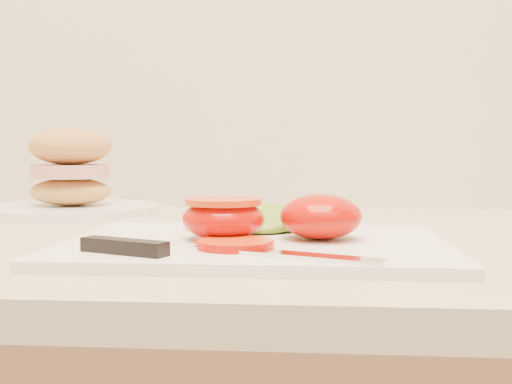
{
  "coord_description": "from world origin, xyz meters",
  "views": [
    {
      "loc": [
        -0.31,
        0.96,
        1.03
      ],
      "look_at": [
        -0.37,
        1.57,
        0.99
      ],
      "focal_mm": 45.0,
      "sensor_mm": 36.0,
      "label": 1
    }
  ],
  "objects": [
    {
      "name": "sandwich_plate",
      "position": [
        -0.67,
        1.87,
        0.98
      ],
      "size": [
        0.26,
        0.26,
        0.13
      ],
      "rotation": [
        0.0,
        0.0,
        -0.31
      ],
      "color": "white",
      "rests_on": "counter"
    },
    {
      "name": "tomato_half_dome",
      "position": [
        -0.3,
        1.57,
        0.96
      ],
      "size": [
        0.08,
        0.08,
        0.04
      ],
      "primitive_type": "ellipsoid",
      "color": "red",
      "rests_on": "cutting_board"
    },
    {
      "name": "lettuce_leaf_0",
      "position": [
        -0.38,
        1.63,
        0.95
      ],
      "size": [
        0.14,
        0.1,
        0.02
      ],
      "primitive_type": "ellipsoid",
      "rotation": [
        0.0,
        0.0,
        0.07
      ],
      "color": "#7DAF2E",
      "rests_on": "cutting_board"
    },
    {
      "name": "knife",
      "position": [
        -0.41,
        1.47,
        0.94
      ],
      "size": [
        0.25,
        0.08,
        0.01
      ],
      "rotation": [
        0.0,
        0.0,
        -0.4
      ],
      "color": "silver",
      "rests_on": "cutting_board"
    },
    {
      "name": "tomato_half_cut",
      "position": [
        -0.4,
        1.56,
        0.96
      ],
      "size": [
        0.08,
        0.08,
        0.04
      ],
      "color": "red",
      "rests_on": "cutting_board"
    },
    {
      "name": "cutting_board",
      "position": [
        -0.37,
        1.56,
        0.94
      ],
      "size": [
        0.36,
        0.26,
        0.01
      ],
      "primitive_type": "cube",
      "rotation": [
        0.0,
        0.0,
        -0.0
      ],
      "color": "white",
      "rests_on": "counter"
    },
    {
      "name": "tomato_slice_0",
      "position": [
        -0.38,
        1.51,
        0.94
      ],
      "size": [
        0.07,
        0.07,
        0.01
      ],
      "primitive_type": "cylinder",
      "color": "#DD5B1C",
      "rests_on": "cutting_board"
    }
  ]
}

